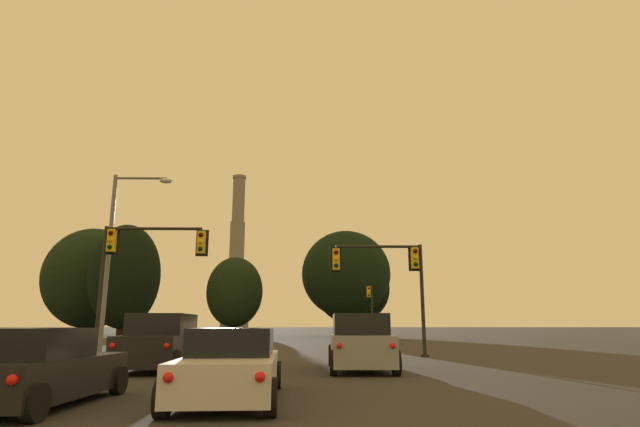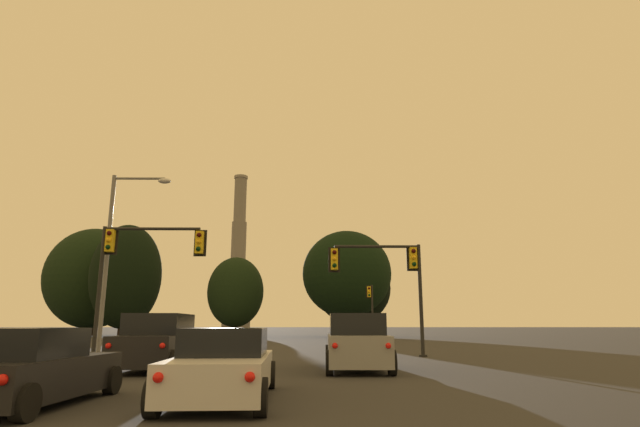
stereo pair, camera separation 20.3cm
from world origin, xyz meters
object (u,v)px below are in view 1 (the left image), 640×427
(suv_left_lane_front, at_px, (161,343))
(traffic_light_far_right, at_px, (370,304))
(hatchback_left_lane_second, at_px, (39,370))
(traffic_light_overhead_left, at_px, (138,257))
(traffic_light_overhead_right, at_px, (390,271))
(sedan_center_lane_second, at_px, (231,366))
(smokestack, at_px, (236,268))
(street_lamp, at_px, (119,243))
(suv_right_lane_front, at_px, (360,343))

(suv_left_lane_front, relative_size, traffic_light_far_right, 0.93)
(hatchback_left_lane_second, relative_size, traffic_light_overhead_left, 0.70)
(traffic_light_far_right, xyz_separation_m, traffic_light_overhead_right, (-1.96, -24.88, 0.59))
(suv_left_lane_front, height_order, traffic_light_far_right, traffic_light_far_right)
(sedan_center_lane_second, bearing_deg, smokestack, 96.09)
(suv_left_lane_front, height_order, street_lamp, street_lamp)
(sedan_center_lane_second, bearing_deg, traffic_light_overhead_right, 65.70)
(traffic_light_far_right, height_order, traffic_light_overhead_left, traffic_light_overhead_left)
(hatchback_left_lane_second, relative_size, traffic_light_overhead_right, 0.77)
(sedan_center_lane_second, height_order, street_lamp, street_lamp)
(smokestack, bearing_deg, traffic_light_overhead_right, -77.42)
(suv_right_lane_front, bearing_deg, suv_left_lane_front, -179.62)
(hatchback_left_lane_second, bearing_deg, traffic_light_overhead_right, 59.70)
(traffic_light_overhead_left, relative_size, smokestack, 0.15)
(suv_left_lane_front, height_order, hatchback_left_lane_second, suv_left_lane_front)
(sedan_center_lane_second, relative_size, traffic_light_overhead_left, 0.80)
(sedan_center_lane_second, relative_size, suv_right_lane_front, 0.96)
(suv_left_lane_front, relative_size, street_lamp, 0.57)
(traffic_light_overhead_left, xyz_separation_m, smokestack, (-10.65, 102.41, 10.91))
(traffic_light_overhead_left, distance_m, street_lamp, 1.81)
(suv_left_lane_front, height_order, suv_right_lane_front, same)
(street_lamp, bearing_deg, traffic_light_overhead_left, -36.33)
(suv_left_lane_front, relative_size, hatchback_left_lane_second, 1.19)
(smokestack, bearing_deg, suv_left_lane_front, -82.85)
(suv_right_lane_front, distance_m, street_lamp, 13.42)
(sedan_center_lane_second, relative_size, smokestack, 0.12)
(traffic_light_far_right, bearing_deg, traffic_light_overhead_right, -94.51)
(suv_right_lane_front, xyz_separation_m, street_lamp, (-10.93, 6.41, 4.42))
(traffic_light_overhead_right, distance_m, traffic_light_overhead_left, 11.96)
(sedan_center_lane_second, relative_size, street_lamp, 0.55)
(traffic_light_far_right, distance_m, smokestack, 80.76)
(traffic_light_far_right, bearing_deg, smokestack, 107.85)
(suv_right_lane_front, height_order, traffic_light_overhead_right, traffic_light_overhead_right)
(suv_right_lane_front, relative_size, traffic_light_overhead_left, 0.83)
(hatchback_left_lane_second, height_order, street_lamp, street_lamp)
(suv_left_lane_front, distance_m, smokestack, 109.55)
(suv_left_lane_front, height_order, traffic_light_overhead_right, traffic_light_overhead_right)
(suv_right_lane_front, xyz_separation_m, traffic_light_overhead_right, (2.24, 6.95, 3.19))
(sedan_center_lane_second, distance_m, traffic_light_overhead_left, 14.31)
(traffic_light_far_right, xyz_separation_m, street_lamp, (-15.13, -25.42, 1.82))
(sedan_center_lane_second, xyz_separation_m, suv_right_lane_front, (3.31, 6.81, 0.23))
(hatchback_left_lane_second, distance_m, street_lamp, 15.32)
(sedan_center_lane_second, distance_m, traffic_light_overhead_right, 15.23)
(suv_left_lane_front, xyz_separation_m, hatchback_left_lane_second, (-0.05, -7.71, -0.23))
(suv_left_lane_front, bearing_deg, suv_right_lane_front, -2.69)
(traffic_light_far_right, relative_size, street_lamp, 0.61)
(hatchback_left_lane_second, bearing_deg, suv_right_lane_front, 49.70)
(sedan_center_lane_second, height_order, traffic_light_overhead_left, traffic_light_overhead_left)
(street_lamp, height_order, smokestack, smokestack)
(suv_right_lane_front, xyz_separation_m, smokestack, (-20.27, 107.86, 14.55))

